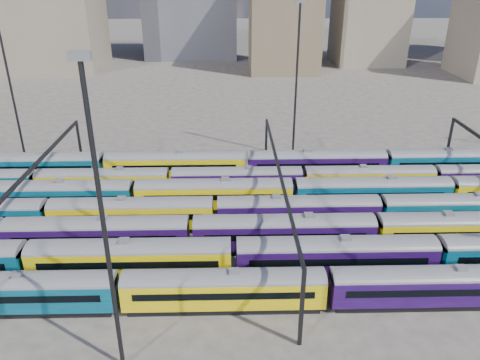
{
  "coord_description": "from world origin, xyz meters",
  "views": [
    {
      "loc": [
        4.02,
        -51.09,
        30.33
      ],
      "look_at": [
        5.47,
        7.97,
        3.0
      ],
      "focal_mm": 35.0,
      "sensor_mm": 36.0,
      "label": 1
    }
  ],
  "objects_px": {
    "rake_0": "(224,286)",
    "mast_2": "(103,219)",
    "rake_2": "(3,233)",
    "rake_1": "(234,254)"
  },
  "relations": [
    {
      "from": "rake_0",
      "to": "mast_2",
      "type": "xyz_separation_m",
      "value": [
        -8.38,
        -7.0,
        11.42
      ]
    },
    {
      "from": "rake_1",
      "to": "mast_2",
      "type": "xyz_separation_m",
      "value": [
        -9.38,
        -12.0,
        11.19
      ]
    },
    {
      "from": "rake_2",
      "to": "mast_2",
      "type": "height_order",
      "value": "mast_2"
    },
    {
      "from": "rake_0",
      "to": "rake_2",
      "type": "relative_size",
      "value": 0.78
    },
    {
      "from": "rake_1",
      "to": "mast_2",
      "type": "relative_size",
      "value": 5.02
    },
    {
      "from": "rake_0",
      "to": "mast_2",
      "type": "bearing_deg",
      "value": -140.12
    },
    {
      "from": "rake_2",
      "to": "mast_2",
      "type": "distance_m",
      "value": 26.36
    },
    {
      "from": "rake_0",
      "to": "rake_2",
      "type": "bearing_deg",
      "value": 158.29
    },
    {
      "from": "rake_1",
      "to": "mast_2",
      "type": "distance_m",
      "value": 18.9
    },
    {
      "from": "rake_2",
      "to": "mast_2",
      "type": "relative_size",
      "value": 4.96
    }
  ]
}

